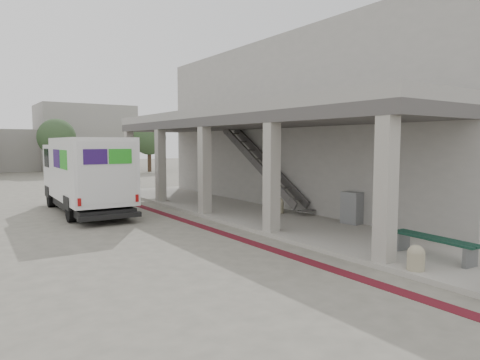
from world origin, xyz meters
TOP-DOWN VIEW (x-y plane):
  - ground at (0.00, 0.00)m, footprint 120.00×120.00m
  - bike_lane_stripe at (1.00, 2.00)m, footprint 0.35×40.00m
  - sidewalk at (4.00, 0.00)m, footprint 4.40×28.00m
  - transit_building at (6.83, 4.50)m, footprint 7.60×17.00m
  - tree_mid at (2.00, 30.00)m, footprint 3.20×3.20m
  - tree_right at (10.00, 29.00)m, footprint 3.20×3.20m
  - fedex_truck at (-1.36, 7.81)m, footprint 2.34×6.91m
  - bench at (3.27, -3.96)m, footprint 0.59×2.08m
  - bollard_near at (2.10, -4.28)m, footprint 0.35×0.35m
  - bollard_far at (4.34, 2.89)m, footprint 0.39×0.39m
  - utility_cabinet at (5.00, -0.08)m, footprint 0.51×0.65m

SIDE VIEW (x-z plane):
  - ground at x=0.00m, z-range 0.00..0.00m
  - bike_lane_stripe at x=1.00m, z-range 0.00..0.01m
  - sidewalk at x=4.00m, z-range 0.00..0.12m
  - bollard_near at x=2.10m, z-range 0.12..0.65m
  - bollard_far at x=4.34m, z-range 0.12..0.70m
  - bench at x=3.27m, z-range 0.22..0.71m
  - utility_cabinet at x=5.00m, z-range 0.12..1.15m
  - fedex_truck at x=-1.36m, z-range 0.10..3.02m
  - tree_mid at x=2.00m, z-range 0.78..5.58m
  - tree_right at x=10.00m, z-range 0.78..5.58m
  - transit_building at x=6.83m, z-range -0.10..6.90m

